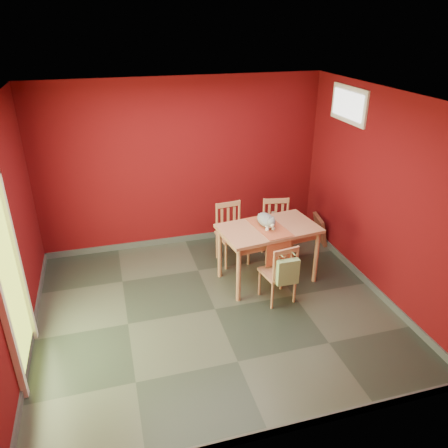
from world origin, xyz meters
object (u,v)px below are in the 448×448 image
object	(u,v)px
chair_near	(279,272)
picture_frame	(320,229)
tote_bag	(288,272)
cat	(266,218)
dining_table	(269,234)
chair_far_left	(232,233)
chair_far_right	(277,229)

from	to	relation	value
chair_near	picture_frame	size ratio (longest dim) A/B	1.79
tote_bag	cat	xyz separation A→B (m)	(-0.00, 0.82, 0.39)
dining_table	chair_near	xyz separation A→B (m)	(-0.04, -0.54, -0.30)
dining_table	tote_bag	world-z (taller)	dining_table
chair_far_left	cat	distance (m)	0.82
tote_bag	chair_far_left	bearing A→B (deg)	102.52
chair_far_right	cat	distance (m)	0.80
cat	picture_frame	xyz separation A→B (m)	(1.30, 0.78, -0.72)
chair_near	tote_bag	size ratio (longest dim) A/B	2.10
tote_bag	picture_frame	world-z (taller)	tote_bag
tote_bag	picture_frame	size ratio (longest dim) A/B	0.85
chair_far_right	tote_bag	distance (m)	1.39
dining_table	chair_far_right	distance (m)	0.74
cat	picture_frame	distance (m)	1.68
dining_table	chair_far_left	size ratio (longest dim) A/B	1.54
chair_far_left	picture_frame	world-z (taller)	chair_far_left
chair_far_right	chair_near	world-z (taller)	chair_far_right
chair_far_left	cat	world-z (taller)	cat
dining_table	picture_frame	size ratio (longest dim) A/B	3.00
chair_near	cat	world-z (taller)	cat
dining_table	tote_bag	xyz separation A→B (m)	(-0.02, -0.75, -0.17)
chair_near	tote_bag	distance (m)	0.25
cat	picture_frame	bearing A→B (deg)	16.48
dining_table	picture_frame	world-z (taller)	dining_table
chair_near	tote_bag	xyz separation A→B (m)	(0.02, -0.21, 0.13)
dining_table	chair_near	size ratio (longest dim) A/B	1.68
picture_frame	cat	bearing A→B (deg)	-149.02
dining_table	chair_far_left	bearing A→B (deg)	116.55
tote_bag	cat	size ratio (longest dim) A/B	0.91
chair_far_right	tote_bag	world-z (taller)	chair_far_right
dining_table	cat	bearing A→B (deg)	105.46
chair_near	dining_table	bearing A→B (deg)	85.69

